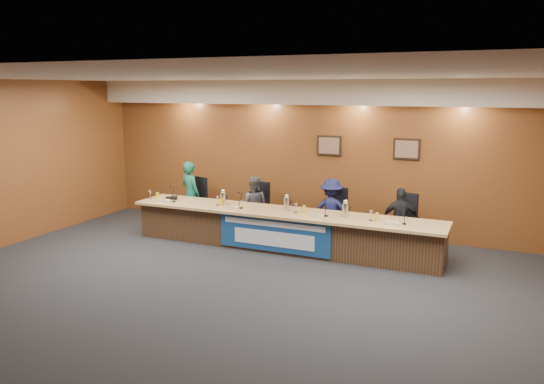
{
  "coord_description": "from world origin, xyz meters",
  "views": [
    {
      "loc": [
        3.78,
        -6.64,
        3.03
      ],
      "look_at": [
        -0.22,
        2.41,
        1.09
      ],
      "focal_mm": 35.0,
      "sensor_mm": 36.0,
      "label": 1
    }
  ],
  "objects_px": {
    "panelist_d": "(401,220)",
    "office_chair_a": "(193,204)",
    "speakerphone": "(173,198)",
    "panelist_c": "(331,211)",
    "carafe_mid": "(287,204)",
    "panelist_a": "(191,194)",
    "office_chair_c": "(333,218)",
    "carafe_right": "(346,210)",
    "office_chair_d": "(401,225)",
    "carafe_left": "(223,198)",
    "banner": "(274,235)",
    "dais_body": "(282,231)",
    "panelist_b": "(254,205)",
    "office_chair_b": "(256,211)"
  },
  "relations": [
    {
      "from": "dais_body",
      "to": "carafe_mid",
      "type": "bearing_deg",
      "value": 17.13
    },
    {
      "from": "office_chair_d",
      "to": "carafe_right",
      "type": "bearing_deg",
      "value": -118.24
    },
    {
      "from": "banner",
      "to": "office_chair_b",
      "type": "bearing_deg",
      "value": 127.67
    },
    {
      "from": "panelist_b",
      "to": "office_chair_c",
      "type": "bearing_deg",
      "value": 171.38
    },
    {
      "from": "dais_body",
      "to": "office_chair_b",
      "type": "distance_m",
      "value": 1.28
    },
    {
      "from": "panelist_a",
      "to": "speakerphone",
      "type": "distance_m",
      "value": 0.69
    },
    {
      "from": "panelist_d",
      "to": "speakerphone",
      "type": "relative_size",
      "value": 3.8
    },
    {
      "from": "panelist_a",
      "to": "panelist_c",
      "type": "xyz_separation_m",
      "value": [
        3.26,
        0.0,
        -0.08
      ]
    },
    {
      "from": "banner",
      "to": "office_chair_b",
      "type": "relative_size",
      "value": 4.58
    },
    {
      "from": "dais_body",
      "to": "office_chair_c",
      "type": "relative_size",
      "value": 12.5
    },
    {
      "from": "panelist_d",
      "to": "carafe_mid",
      "type": "xyz_separation_m",
      "value": [
        -2.01,
        -0.71,
        0.27
      ]
    },
    {
      "from": "panelist_b",
      "to": "panelist_d",
      "type": "xyz_separation_m",
      "value": [
        3.06,
        0.0,
        -0.01
      ]
    },
    {
      "from": "office_chair_a",
      "to": "carafe_left",
      "type": "height_order",
      "value": "carafe_left"
    },
    {
      "from": "panelist_a",
      "to": "office_chair_a",
      "type": "xyz_separation_m",
      "value": [
        0.0,
        0.1,
        -0.25
      ]
    },
    {
      "from": "dais_body",
      "to": "carafe_left",
      "type": "relative_size",
      "value": 23.9
    },
    {
      "from": "office_chair_d",
      "to": "carafe_left",
      "type": "relative_size",
      "value": 1.91
    },
    {
      "from": "office_chair_b",
      "to": "office_chair_d",
      "type": "bearing_deg",
      "value": 7.09
    },
    {
      "from": "panelist_d",
      "to": "office_chair_a",
      "type": "bearing_deg",
      "value": -15.44
    },
    {
      "from": "panelist_a",
      "to": "panelist_c",
      "type": "bearing_deg",
      "value": -158.58
    },
    {
      "from": "office_chair_a",
      "to": "carafe_left",
      "type": "relative_size",
      "value": 1.91
    },
    {
      "from": "banner",
      "to": "carafe_mid",
      "type": "distance_m",
      "value": 0.67
    },
    {
      "from": "panelist_b",
      "to": "panelist_c",
      "type": "distance_m",
      "value": 1.71
    },
    {
      "from": "dais_body",
      "to": "office_chair_c",
      "type": "xyz_separation_m",
      "value": [
        0.74,
        0.84,
        0.13
      ]
    },
    {
      "from": "panelist_c",
      "to": "carafe_left",
      "type": "distance_m",
      "value": 2.16
    },
    {
      "from": "dais_body",
      "to": "office_chair_d",
      "type": "xyz_separation_m",
      "value": [
        2.09,
        0.84,
        0.13
      ]
    },
    {
      "from": "office_chair_b",
      "to": "carafe_right",
      "type": "bearing_deg",
      "value": -14.39
    },
    {
      "from": "banner",
      "to": "panelist_d",
      "type": "xyz_separation_m",
      "value": [
        2.09,
        1.15,
        0.23
      ]
    },
    {
      "from": "carafe_mid",
      "to": "carafe_right",
      "type": "height_order",
      "value": "carafe_right"
    },
    {
      "from": "office_chair_d",
      "to": "carafe_mid",
      "type": "distance_m",
      "value": 2.21
    },
    {
      "from": "dais_body",
      "to": "office_chair_d",
      "type": "bearing_deg",
      "value": 21.8
    },
    {
      "from": "carafe_mid",
      "to": "panelist_a",
      "type": "bearing_deg",
      "value": 164.67
    },
    {
      "from": "panelist_d",
      "to": "office_chair_c",
      "type": "relative_size",
      "value": 2.53
    },
    {
      "from": "dais_body",
      "to": "carafe_left",
      "type": "xyz_separation_m",
      "value": [
        -1.29,
        0.02,
        0.53
      ]
    },
    {
      "from": "speakerphone",
      "to": "panelist_c",
      "type": "bearing_deg",
      "value": 11.89
    },
    {
      "from": "office_chair_b",
      "to": "carafe_mid",
      "type": "relative_size",
      "value": 1.84
    },
    {
      "from": "dais_body",
      "to": "panelist_b",
      "type": "bearing_deg",
      "value": 142.69
    },
    {
      "from": "carafe_left",
      "to": "carafe_mid",
      "type": "relative_size",
      "value": 0.96
    },
    {
      "from": "banner",
      "to": "office_chair_d",
      "type": "distance_m",
      "value": 2.44
    },
    {
      "from": "office_chair_d",
      "to": "office_chair_b",
      "type": "bearing_deg",
      "value": -163.9
    },
    {
      "from": "banner",
      "to": "office_chair_c",
      "type": "xyz_separation_m",
      "value": [
        0.74,
        1.25,
        0.1
      ]
    },
    {
      "from": "panelist_a",
      "to": "speakerphone",
      "type": "height_order",
      "value": "panelist_a"
    },
    {
      "from": "panelist_a",
      "to": "office_chair_a",
      "type": "distance_m",
      "value": 0.27
    },
    {
      "from": "panelist_a",
      "to": "office_chair_d",
      "type": "distance_m",
      "value": 4.62
    },
    {
      "from": "office_chair_b",
      "to": "carafe_right",
      "type": "distance_m",
      "value": 2.41
    },
    {
      "from": "office_chair_d",
      "to": "speakerphone",
      "type": "xyz_separation_m",
      "value": [
        -4.6,
        -0.78,
        0.3
      ]
    },
    {
      "from": "dais_body",
      "to": "office_chair_c",
      "type": "distance_m",
      "value": 1.12
    },
    {
      "from": "carafe_right",
      "to": "speakerphone",
      "type": "height_order",
      "value": "carafe_right"
    },
    {
      "from": "dais_body",
      "to": "office_chair_d",
      "type": "distance_m",
      "value": 2.26
    },
    {
      "from": "office_chair_c",
      "to": "panelist_c",
      "type": "bearing_deg",
      "value": -81.99
    },
    {
      "from": "office_chair_b",
      "to": "panelist_a",
      "type": "bearing_deg",
      "value": -169.22
    }
  ]
}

